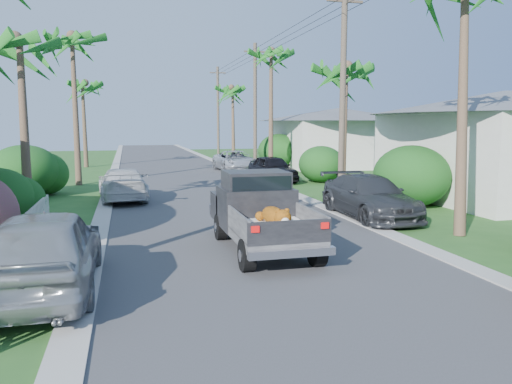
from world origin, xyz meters
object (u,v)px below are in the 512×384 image
object	(u,v)px
parked_car_rf	(272,169)
palm_r_c	(271,52)
palm_l_d	(82,83)
palm_r_b	(345,67)
parked_car_ln	(45,251)
palm_r_d	(233,88)
utility_pole_b	(343,94)
palm_l_b	(19,41)
pickup_truck	(258,210)
utility_pole_d	(218,112)
parked_car_rm	(369,197)
utility_pole_c	(255,106)
palm_l_c	(72,37)
parked_car_lf	(123,184)
house_right_far	(339,140)
house_right_near	(503,149)
parked_car_rd	(235,161)

from	to	relation	value
parked_car_rf	palm_r_c	size ratio (longest dim) A/B	0.47
palm_l_d	palm_r_b	xyz separation A→B (m)	(13.10, -19.00, -0.49)
parked_car_ln	palm_r_d	distance (m)	38.80
palm_l_d	utility_pole_b	distance (m)	24.31
parked_car_ln	palm_l_b	size ratio (longest dim) A/B	0.68
pickup_truck	utility_pole_d	xyz separation A→B (m)	(5.55, 37.00, 3.59)
parked_car_rm	utility_pole_c	size ratio (longest dim) A/B	0.57
palm_r_c	utility_pole_b	bearing A→B (deg)	-92.64
palm_l_c	palm_r_d	bearing A→B (deg)	55.22
parked_car_rf	palm_l_d	size ratio (longest dim) A/B	0.58
parked_car_rm	palm_l_c	world-z (taller)	palm_l_c
parked_car_lf	utility_pole_c	xyz separation A→B (m)	(9.20, 12.33, 3.90)
parked_car_lf	utility_pole_d	bearing A→B (deg)	-112.71
palm_r_d	utility_pole_c	size ratio (longest dim) A/B	0.89
palm_r_d	house_right_far	world-z (taller)	palm_r_d
palm_r_c	parked_car_lf	bearing A→B (deg)	-133.49
parked_car_rf	palm_r_d	size ratio (longest dim) A/B	0.56
pickup_truck	house_right_far	distance (m)	27.29
pickup_truck	palm_r_b	size ratio (longest dim) A/B	0.71
parked_car_rm	parked_car_lf	size ratio (longest dim) A/B	1.06
pickup_truck	palm_r_c	world-z (taller)	palm_r_c
palm_r_c	utility_pole_d	world-z (taller)	palm_r_c
parked_car_lf	pickup_truck	bearing A→B (deg)	106.59
house_right_near	utility_pole_d	size ratio (longest dim) A/B	1.00
pickup_truck	palm_l_c	distance (m)	18.45
palm_l_b	palm_l_c	xyz separation A→B (m)	(0.80, 10.00, 1.77)
palm_l_c	palm_r_c	xyz separation A→B (m)	(12.20, 4.00, 0.20)
utility_pole_c	house_right_far	bearing A→B (deg)	15.12
palm_r_d	house_right_near	bearing A→B (deg)	-76.93
parked_car_rf	parked_car_lf	size ratio (longest dim) A/B	0.92
parked_car_rf	palm_l_b	distance (m)	15.61
parked_car_rf	utility_pole_d	size ratio (longest dim) A/B	0.49
house_right_far	parked_car_ln	bearing A→B (deg)	-124.10
utility_pole_b	utility_pole_d	size ratio (longest dim) A/B	1.00
palm_l_b	palm_r_c	size ratio (longest dim) A/B	0.79
parked_car_rf	parked_car_ln	world-z (taller)	parked_car_ln
pickup_truck	parked_car_rd	size ratio (longest dim) A/B	0.99
parked_car_rd	house_right_far	bearing A→B (deg)	10.65
utility_pole_b	utility_pole_c	xyz separation A→B (m)	(0.00, 15.00, 0.00)
palm_r_c	house_right_far	xyz separation A→B (m)	(6.80, 4.00, -5.99)
palm_r_b	house_right_near	distance (m)	7.99
parked_car_rm	house_right_far	world-z (taller)	house_right_far
parked_car_rd	palm_r_c	size ratio (longest dim) A/B	0.55
parked_car_ln	parked_car_rm	bearing A→B (deg)	-150.42
parked_car_lf	palm_r_b	size ratio (longest dim) A/B	0.67
parked_car_rf	parked_car_rd	world-z (taller)	parked_car_rf
parked_car_rm	palm_r_b	xyz separation A→B (m)	(1.60, 5.84, 5.20)
parked_car_rd	parked_car_rm	bearing A→B (deg)	-90.44
pickup_truck	parked_car_rm	size ratio (longest dim) A/B	1.00
parked_car_rd	palm_r_c	distance (m)	7.89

